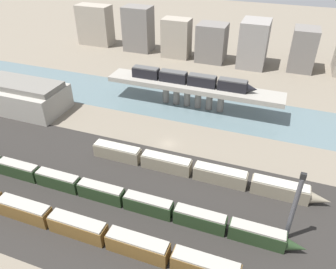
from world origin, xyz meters
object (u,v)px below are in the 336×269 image
train_on_bridge (191,79)px  signal_tower (294,208)px  train_yard_mid (106,194)px  train_yard_near (30,212)px  train_yard_far (199,171)px  warehouse_building (25,96)px

train_on_bridge → signal_tower: 57.39m
train_yard_mid → train_yard_near: bearing=-139.0°
train_yard_near → train_yard_far: 38.63m
train_yard_far → train_yard_near: bearing=-139.3°
train_yard_mid → warehouse_building: warehouse_building is taller
train_on_bridge → train_yard_near: bearing=-105.6°
train_yard_mid → train_yard_far: (17.30, 14.77, 0.03)m
train_yard_near → train_on_bridge: bearing=74.4°
train_yard_far → warehouse_building: warehouse_building is taller
train_on_bridge → train_yard_mid: size_ratio=0.50×
train_yard_mid → signal_tower: signal_tower is taller
train_yard_near → train_yard_mid: train_yard_near is taller
train_on_bridge → train_yard_near: 62.38m
train_yard_near → signal_tower: 52.60m
train_on_bridge → signal_tower: signal_tower is taller
train_on_bridge → train_yard_mid: bearing=-95.4°
train_yard_near → signal_tower: (50.50, 13.31, 6.23)m
train_yard_far → warehouse_building: 64.49m
signal_tower → train_yard_mid: bearing=-175.7°
train_on_bridge → train_yard_near: size_ratio=0.44×
train_on_bridge → warehouse_building: 54.61m
train_yard_far → signal_tower: signal_tower is taller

